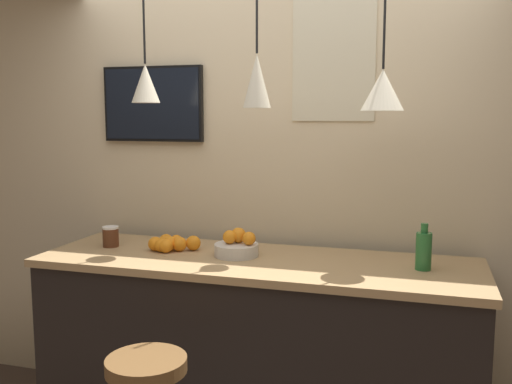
# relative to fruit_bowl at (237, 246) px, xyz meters

# --- Properties ---
(back_wall) EXTENTS (8.00, 0.06, 2.90)m
(back_wall) POSITION_rel_fruit_bowl_xyz_m (0.11, 0.44, 0.36)
(back_wall) COLOR beige
(back_wall) RESTS_ON ground_plane
(service_counter) EXTENTS (2.29, 0.72, 1.03)m
(service_counter) POSITION_rel_fruit_bowl_xyz_m (0.11, -0.03, -0.57)
(service_counter) COLOR black
(service_counter) RESTS_ON ground_plane
(fruit_bowl) EXTENTS (0.23, 0.23, 0.15)m
(fruit_bowl) POSITION_rel_fruit_bowl_xyz_m (0.00, 0.00, 0.00)
(fruit_bowl) COLOR beige
(fruit_bowl) RESTS_ON service_counter
(orange_pile) EXTENTS (0.28, 0.22, 0.08)m
(orange_pile) POSITION_rel_fruit_bowl_xyz_m (-0.40, 0.01, -0.01)
(orange_pile) COLOR orange
(orange_pile) RESTS_ON service_counter
(juice_bottle) EXTENTS (0.08, 0.08, 0.23)m
(juice_bottle) POSITION_rel_fruit_bowl_xyz_m (0.95, -0.00, 0.04)
(juice_bottle) COLOR #286B33
(juice_bottle) RESTS_ON service_counter
(spread_jar) EXTENTS (0.09, 0.09, 0.12)m
(spread_jar) POSITION_rel_fruit_bowl_xyz_m (-0.75, -0.00, 0.01)
(spread_jar) COLOR #562D19
(spread_jar) RESTS_ON service_counter
(pendant_lamp_left) EXTENTS (0.15, 0.15, 0.96)m
(pendant_lamp_left) POSITION_rel_fruit_bowl_xyz_m (-0.50, -0.02, 0.87)
(pendant_lamp_left) COLOR black
(pendant_lamp_middle) EXTENTS (0.14, 0.14, 0.99)m
(pendant_lamp_middle) POSITION_rel_fruit_bowl_xyz_m (0.11, -0.02, 0.87)
(pendant_lamp_middle) COLOR black
(pendant_lamp_right) EXTENTS (0.20, 0.20, 1.01)m
(pendant_lamp_right) POSITION_rel_fruit_bowl_xyz_m (0.73, -0.02, 0.81)
(pendant_lamp_right) COLOR black
(mounted_tv) EXTENTS (0.65, 0.04, 0.45)m
(mounted_tv) POSITION_rel_fruit_bowl_xyz_m (-0.67, 0.39, 0.76)
(mounted_tv) COLOR black
(wall_poster) EXTENTS (0.46, 0.01, 0.77)m
(wall_poster) POSITION_rel_fruit_bowl_xyz_m (0.43, 0.40, 1.04)
(wall_poster) COLOR beige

